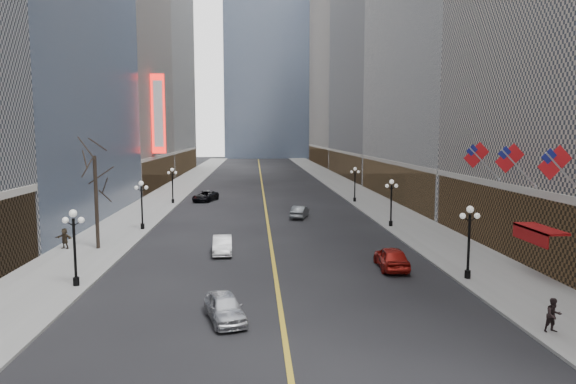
{
  "coord_description": "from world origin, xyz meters",
  "views": [
    {
      "loc": [
        -1.27,
        -0.07,
        9.05
      ],
      "look_at": [
        0.23,
        23.13,
        6.39
      ],
      "focal_mm": 32.0,
      "sensor_mm": 36.0,
      "label": 1
    }
  ],
  "objects": [
    {
      "name": "car_nb_mid",
      "position": [
        -3.76,
        38.19,
        0.66
      ],
      "size": [
        1.62,
        4.1,
        1.33
      ],
      "primitive_type": "imported",
      "rotation": [
        0.0,
        0.0,
        0.06
      ],
      "color": "silver",
      "rests_on": "ground"
    },
    {
      "name": "bldg_west_c",
      "position": [
        -29.88,
        87.0,
        25.19
      ],
      "size": [
        26.6,
        30.6,
        50.8
      ],
      "color": "#AA9C8D",
      "rests_on": "ground"
    },
    {
      "name": "tree_west_far",
      "position": [
        -13.5,
        40.0,
        6.24
      ],
      "size": [
        3.6,
        3.6,
        7.92
      ],
      "color": "#2D231C",
      "rests_on": "sidewalk_west"
    },
    {
      "name": "lane_line",
      "position": [
        0.0,
        80.0,
        0.01
      ],
      "size": [
        0.25,
        200.0,
        0.02
      ],
      "primitive_type": "cube",
      "color": "gold",
      "rests_on": "ground"
    },
    {
      "name": "sidewalk_west",
      "position": [
        -14.0,
        70.0,
        0.07
      ],
      "size": [
        6.0,
        230.0,
        0.15
      ],
      "primitive_type": "cube",
      "color": "gray",
      "rests_on": "ground"
    },
    {
      "name": "flag_4",
      "position": [
        15.31,
        32.0,
        7.29
      ],
      "size": [
        2.87,
        0.12,
        2.87
      ],
      "color": "#B2B2B7",
      "rests_on": "ground"
    },
    {
      "name": "bldg_east_d",
      "position": [
        29.9,
        149.0,
        31.17
      ],
      "size": [
        26.6,
        46.6,
        62.8
      ],
      "color": "#AA9C8D",
      "rests_on": "ground"
    },
    {
      "name": "streetlamp_east_3",
      "position": [
        11.8,
        66.0,
        2.9
      ],
      "size": [
        1.26,
        0.44,
        4.52
      ],
      "color": "black",
      "rests_on": "sidewalk_east"
    },
    {
      "name": "bldg_west_d",
      "position": [
        -29.92,
        121.0,
        36.17
      ],
      "size": [
        26.6,
        38.6,
        72.8
      ],
      "color": "beige",
      "rests_on": "ground"
    },
    {
      "name": "theatre_marquee",
      "position": [
        -15.88,
        80.0,
        12.0
      ],
      "size": [
        2.0,
        0.55,
        12.0
      ],
      "color": "red",
      "rests_on": "ground"
    },
    {
      "name": "streetlamp_west_1",
      "position": [
        -11.8,
        30.0,
        2.9
      ],
      "size": [
        1.26,
        0.44,
        4.52
      ],
      "color": "black",
      "rests_on": "sidewalk_west"
    },
    {
      "name": "car_nb_near",
      "position": [
        -2.77,
        24.12,
        0.67
      ],
      "size": [
        2.57,
        4.2,
        1.34
      ],
      "primitive_type": "imported",
      "rotation": [
        0.0,
        0.0,
        0.27
      ],
      "color": "#B8BBC1",
      "rests_on": "ground"
    },
    {
      "name": "ped_west_far",
      "position": [
        -16.04,
        40.04,
        0.95
      ],
      "size": [
        1.55,
        0.93,
        1.61
      ],
      "primitive_type": "imported",
      "rotation": [
        0.0,
        0.0,
        -0.36
      ],
      "color": "#33291C",
      "rests_on": "sidewalk_west"
    },
    {
      "name": "streetlamp_west_2",
      "position": [
        -11.8,
        48.0,
        2.9
      ],
      "size": [
        1.26,
        0.44,
        4.52
      ],
      "color": "black",
      "rests_on": "sidewalk_west"
    },
    {
      "name": "car_sb_mid",
      "position": [
        7.84,
        33.05,
        0.76
      ],
      "size": [
        2.01,
        4.56,
        1.53
      ],
      "primitive_type": "imported",
      "rotation": [
        0.0,
        0.0,
        3.1
      ],
      "color": "maroon",
      "rests_on": "ground"
    },
    {
      "name": "ped_east_walk",
      "position": [
        12.07,
        21.32,
        0.93
      ],
      "size": [
        0.8,
        0.49,
        1.57
      ],
      "primitive_type": "imported",
      "rotation": [
        0.0,
        0.0,
        0.1
      ],
      "color": "black",
      "rests_on": "sidewalk_east"
    },
    {
      "name": "awning_c",
      "position": [
        16.11,
        30.0,
        3.08
      ],
      "size": [
        1.4,
        4.0,
        0.93
      ],
      "color": "maroon",
      "rests_on": "ground"
    },
    {
      "name": "flag_3",
      "position": [
        15.31,
        27.0,
        7.29
      ],
      "size": [
        2.87,
        0.12,
        2.87
      ],
      "color": "#B2B2B7",
      "rests_on": "ground"
    },
    {
      "name": "bldg_east_c",
      "position": [
        29.88,
        106.0,
        24.18
      ],
      "size": [
        26.6,
        40.6,
        48.8
      ],
      "color": "gray",
      "rests_on": "ground"
    },
    {
      "name": "streetlamp_east_1",
      "position": [
        11.8,
        30.0,
        2.9
      ],
      "size": [
        1.26,
        0.44,
        4.52
      ],
      "color": "black",
      "rests_on": "sidewalk_east"
    },
    {
      "name": "sidewalk_east",
      "position": [
        14.0,
        70.0,
        0.07
      ],
      "size": [
        6.0,
        230.0,
        0.15
      ],
      "primitive_type": "cube",
      "color": "gray",
      "rests_on": "ground"
    },
    {
      "name": "car_sb_far",
      "position": [
        3.51,
        54.16,
        0.66
      ],
      "size": [
        2.4,
        4.23,
        1.32
      ],
      "primitive_type": "imported",
      "rotation": [
        0.0,
        0.0,
        2.87
      ],
      "color": "#4A4E52",
      "rests_on": "ground"
    },
    {
      "name": "streetlamp_east_2",
      "position": [
        11.8,
        48.0,
        2.9
      ],
      "size": [
        1.26,
        0.44,
        4.52
      ],
      "color": "black",
      "rests_on": "sidewalk_east"
    },
    {
      "name": "flag_5",
      "position": [
        15.31,
        37.0,
        7.29
      ],
      "size": [
        2.87,
        0.12,
        2.87
      ],
      "color": "#B2B2B7",
      "rests_on": "ground"
    },
    {
      "name": "car_nb_far",
      "position": [
        -7.9,
        68.66,
        0.69
      ],
      "size": [
        3.58,
        5.43,
        1.39
      ],
      "primitive_type": "imported",
      "rotation": [
        0.0,
        0.0,
        -0.28
      ],
      "color": "black",
      "rests_on": "ground"
    },
    {
      "name": "streetlamp_west_3",
      "position": [
        -11.8,
        66.0,
        2.9
      ],
      "size": [
        1.26,
        0.44,
        4.52
      ],
      "color": "black",
      "rests_on": "sidewalk_west"
    }
  ]
}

